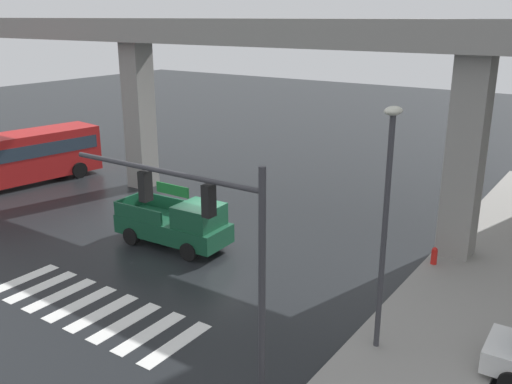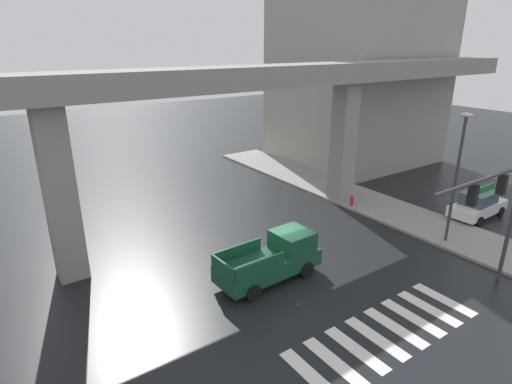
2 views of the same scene
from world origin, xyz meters
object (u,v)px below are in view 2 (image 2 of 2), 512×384
(street_lamp_near_corner, at_px, (458,164))
(fire_hydrant, at_px, (352,202))
(sedan_white, at_px, (478,204))
(pickup_truck, at_px, (273,259))
(traffic_signal_mast, at_px, (497,201))

(street_lamp_near_corner, bearing_deg, fire_hydrant, 93.44)
(street_lamp_near_corner, bearing_deg, sedan_white, 11.38)
(pickup_truck, xyz_separation_m, fire_hydrant, (9.69, 4.09, -0.56))
(sedan_white, bearing_deg, pickup_truck, 174.11)
(traffic_signal_mast, relative_size, fire_hydrant, 7.64)
(traffic_signal_mast, relative_size, street_lamp_near_corner, 0.90)
(traffic_signal_mast, xyz_separation_m, fire_hydrant, (2.90, 10.34, -3.95))
(pickup_truck, distance_m, fire_hydrant, 10.53)
(sedan_white, bearing_deg, traffic_signal_mast, -150.39)
(sedan_white, relative_size, fire_hydrant, 5.11)
(street_lamp_near_corner, relative_size, fire_hydrant, 8.52)
(pickup_truck, height_order, street_lamp_near_corner, street_lamp_near_corner)
(pickup_truck, xyz_separation_m, traffic_signal_mast, (6.79, -6.25, 3.39))
(pickup_truck, distance_m, street_lamp_near_corner, 11.00)
(pickup_truck, height_order, traffic_signal_mast, traffic_signal_mast)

